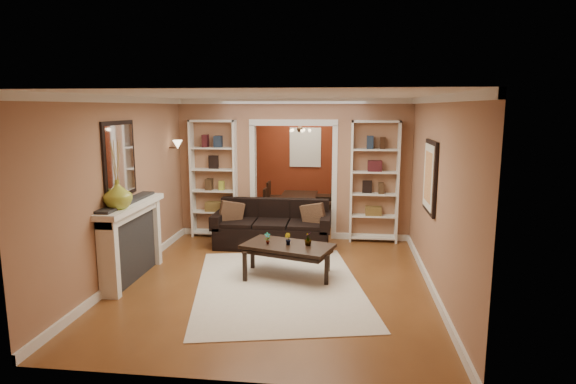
# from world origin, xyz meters

# --- Properties ---
(floor) EXTENTS (8.00, 8.00, 0.00)m
(floor) POSITION_xyz_m (0.00, 0.00, 0.00)
(floor) COLOR brown
(floor) RESTS_ON ground
(ceiling) EXTENTS (8.00, 8.00, 0.00)m
(ceiling) POSITION_xyz_m (0.00, 0.00, 2.70)
(ceiling) COLOR white
(ceiling) RESTS_ON ground
(wall_back) EXTENTS (8.00, 0.00, 8.00)m
(wall_back) POSITION_xyz_m (0.00, 4.00, 1.35)
(wall_back) COLOR #A27255
(wall_back) RESTS_ON ground
(wall_front) EXTENTS (8.00, 0.00, 8.00)m
(wall_front) POSITION_xyz_m (0.00, -4.00, 1.35)
(wall_front) COLOR #A27255
(wall_front) RESTS_ON ground
(wall_left) EXTENTS (0.00, 8.00, 8.00)m
(wall_left) POSITION_xyz_m (-2.25, 0.00, 1.35)
(wall_left) COLOR #A27255
(wall_left) RESTS_ON ground
(wall_right) EXTENTS (0.00, 8.00, 8.00)m
(wall_right) POSITION_xyz_m (2.25, 0.00, 1.35)
(wall_right) COLOR #A27255
(wall_right) RESTS_ON ground
(partition_wall) EXTENTS (4.50, 0.15, 2.70)m
(partition_wall) POSITION_xyz_m (0.00, 1.20, 1.35)
(partition_wall) COLOR #A27255
(partition_wall) RESTS_ON floor
(red_back_panel) EXTENTS (4.44, 0.04, 2.64)m
(red_back_panel) POSITION_xyz_m (0.00, 3.97, 1.32)
(red_back_panel) COLOR maroon
(red_back_panel) RESTS_ON floor
(dining_window) EXTENTS (0.78, 0.03, 0.98)m
(dining_window) POSITION_xyz_m (0.00, 3.93, 1.55)
(dining_window) COLOR #8CA5CC
(dining_window) RESTS_ON wall_back
(area_rug) EXTENTS (2.94, 3.65, 0.01)m
(area_rug) POSITION_xyz_m (0.08, -1.54, 0.01)
(area_rug) COLOR silver
(area_rug) RESTS_ON floor
(sofa) EXTENTS (2.14, 0.93, 0.84)m
(sofa) POSITION_xyz_m (-0.31, 0.45, 0.42)
(sofa) COLOR black
(sofa) RESTS_ON floor
(pillow_left) EXTENTS (0.44, 0.32, 0.43)m
(pillow_left) POSITION_xyz_m (-1.07, 0.43, 0.62)
(pillow_left) COLOR brown
(pillow_left) RESTS_ON sofa
(pillow_right) EXTENTS (0.44, 0.23, 0.42)m
(pillow_right) POSITION_xyz_m (0.45, 0.43, 0.62)
(pillow_right) COLOR brown
(pillow_right) RESTS_ON sofa
(coffee_table) EXTENTS (1.47, 1.08, 0.50)m
(coffee_table) POSITION_xyz_m (0.16, -1.11, 0.25)
(coffee_table) COLOR black
(coffee_table) RESTS_ON floor
(plant_left) EXTENTS (0.11, 0.09, 0.18)m
(plant_left) POSITION_xyz_m (-0.14, -1.11, 0.59)
(plant_left) COLOR #336626
(plant_left) RESTS_ON coffee_table
(plant_center) EXTENTS (0.12, 0.12, 0.18)m
(plant_center) POSITION_xyz_m (0.16, -1.11, 0.59)
(plant_center) COLOR #336626
(plant_center) RESTS_ON coffee_table
(plant_right) EXTENTS (0.14, 0.14, 0.20)m
(plant_right) POSITION_xyz_m (0.47, -1.11, 0.60)
(plant_right) COLOR #336626
(plant_right) RESTS_ON coffee_table
(bookshelf_left) EXTENTS (0.90, 0.30, 2.30)m
(bookshelf_left) POSITION_xyz_m (-1.55, 1.03, 1.15)
(bookshelf_left) COLOR white
(bookshelf_left) RESTS_ON floor
(bookshelf_right) EXTENTS (0.90, 0.30, 2.30)m
(bookshelf_right) POSITION_xyz_m (1.55, 1.03, 1.15)
(bookshelf_right) COLOR white
(bookshelf_right) RESTS_ON floor
(fireplace) EXTENTS (0.32, 1.70, 1.16)m
(fireplace) POSITION_xyz_m (-2.09, -1.50, 0.58)
(fireplace) COLOR white
(fireplace) RESTS_ON floor
(vase) EXTENTS (0.46, 0.46, 0.40)m
(vase) POSITION_xyz_m (-2.09, -1.90, 1.36)
(vase) COLOR #9DAA36
(vase) RESTS_ON fireplace
(mirror) EXTENTS (0.03, 0.95, 1.10)m
(mirror) POSITION_xyz_m (-2.23, -1.50, 1.80)
(mirror) COLOR silver
(mirror) RESTS_ON wall_left
(wall_sconce) EXTENTS (0.18, 0.18, 0.22)m
(wall_sconce) POSITION_xyz_m (-2.15, 0.55, 1.83)
(wall_sconce) COLOR #FFE0A5
(wall_sconce) RESTS_ON wall_left
(framed_art) EXTENTS (0.04, 0.85, 1.05)m
(framed_art) POSITION_xyz_m (2.21, -1.00, 1.55)
(framed_art) COLOR black
(framed_art) RESTS_ON wall_right
(dining_table) EXTENTS (1.48, 0.82, 0.52)m
(dining_table) POSITION_xyz_m (-0.03, 2.82, 0.26)
(dining_table) COLOR black
(dining_table) RESTS_ON floor
(dining_chair_nw) EXTENTS (0.46, 0.46, 0.75)m
(dining_chair_nw) POSITION_xyz_m (-0.58, 2.52, 0.38)
(dining_chair_nw) COLOR black
(dining_chair_nw) RESTS_ON floor
(dining_chair_ne) EXTENTS (0.44, 0.44, 0.79)m
(dining_chair_ne) POSITION_xyz_m (0.52, 2.52, 0.40)
(dining_chair_ne) COLOR black
(dining_chair_ne) RESTS_ON floor
(dining_chair_sw) EXTENTS (0.42, 0.42, 0.81)m
(dining_chair_sw) POSITION_xyz_m (-0.58, 3.12, 0.41)
(dining_chair_sw) COLOR black
(dining_chair_sw) RESTS_ON floor
(dining_chair_se) EXTENTS (0.45, 0.45, 0.91)m
(dining_chair_se) POSITION_xyz_m (0.52, 3.12, 0.45)
(dining_chair_se) COLOR black
(dining_chair_se) RESTS_ON floor
(chandelier) EXTENTS (0.50, 0.50, 0.30)m
(chandelier) POSITION_xyz_m (0.00, 2.70, 2.02)
(chandelier) COLOR #3C281B
(chandelier) RESTS_ON ceiling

